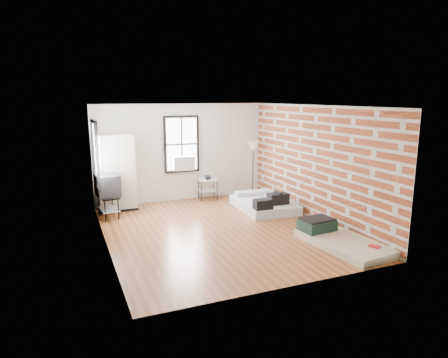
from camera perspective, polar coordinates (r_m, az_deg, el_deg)
name	(u,v)px	position (r m, az deg, el deg)	size (l,w,h in m)	color
ground	(220,230)	(9.21, -0.57, -7.30)	(6.00, 6.00, 0.00)	brown
room_shell	(223,152)	(9.21, -0.10, 3.84)	(5.02, 6.02, 2.80)	silver
mattress_main	(264,204)	(10.84, 5.79, -3.53)	(1.41, 1.86, 0.58)	silver
mattress_bare	(338,238)	(8.64, 15.93, -8.18)	(1.22, 2.06, 0.42)	#C3B58D
wardrobe	(116,173)	(10.99, -15.16, 0.86)	(1.04, 0.62, 2.02)	black
side_table	(208,183)	(11.77, -2.34, -0.62)	(0.59, 0.49, 0.71)	black
floor_lamp	(253,149)	(12.11, 4.19, 4.28)	(0.36, 0.36, 1.68)	#331E11
tv_stand	(108,187)	(10.38, -16.26, -1.09)	(0.60, 0.81, 1.09)	black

